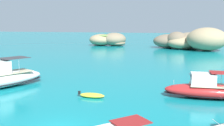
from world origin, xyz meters
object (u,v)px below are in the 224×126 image
object	(u,v)px
motorboat_white	(0,79)
dinghy_tender	(92,95)
islet_small	(107,40)
motorboat_red	(206,90)
islet_large	(190,40)

from	to	relation	value
motorboat_white	dinghy_tender	world-z (taller)	motorboat_white
islet_small	motorboat_red	distance (m)	65.02
islet_small	motorboat_white	distance (m)	60.84
motorboat_red	motorboat_white	bearing A→B (deg)	-175.84
islet_small	dinghy_tender	xyz separation A→B (m)	(16.04, -61.81, -1.78)
islet_small	motorboat_red	world-z (taller)	islet_small
islet_large	motorboat_white	world-z (taller)	islet_large
dinghy_tender	motorboat_white	bearing A→B (deg)	174.57
islet_large	dinghy_tender	distance (m)	56.92
motorboat_white	islet_large	bearing A→B (deg)	67.19
islet_large	motorboat_red	world-z (taller)	islet_large
islet_small	motorboat_red	size ratio (longest dim) A/B	1.74
motorboat_red	dinghy_tender	distance (m)	11.62
motorboat_white	motorboat_red	xyz separation A→B (m)	(23.09, 1.68, -0.21)
motorboat_white	motorboat_red	bearing A→B (deg)	4.16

